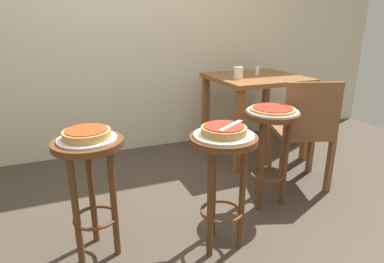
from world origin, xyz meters
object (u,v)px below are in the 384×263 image
object	(u,v)px
dining_table	(255,90)
serving_plate_leftside	(273,111)
stool_middle	(91,173)
pizza_middle	(87,134)
pizza_foreground	(224,130)
pizza_server_knife	(231,125)
serving_plate_foreground	(224,135)
stool_leftside	(270,138)
stool_foreground	(223,168)
serving_plate_middle	(87,139)
condiment_shaker	(258,70)
pizza_leftside	(273,109)
cup_near_edge	(238,73)
wooden_chair	(304,130)

from	to	relation	value
dining_table	serving_plate_leftside	bearing A→B (deg)	-116.05
stool_middle	pizza_middle	size ratio (longest dim) A/B	2.84
pizza_foreground	pizza_server_knife	xyz separation A→B (m)	(0.03, -0.02, 0.03)
serving_plate_foreground	stool_leftside	distance (m)	0.63
stool_foreground	serving_plate_middle	size ratio (longest dim) A/B	2.28
stool_middle	pizza_server_knife	bearing A→B (deg)	-17.96
serving_plate_middle	pizza_server_knife	distance (m)	0.74
pizza_foreground	serving_plate_leftside	bearing A→B (deg)	30.50
dining_table	condiment_shaker	world-z (taller)	condiment_shaker
serving_plate_middle	pizza_leftside	world-z (taller)	pizza_leftside
dining_table	cup_near_edge	world-z (taller)	cup_near_edge
cup_near_edge	condiment_shaker	world-z (taller)	cup_near_edge
pizza_foreground	pizza_server_knife	size ratio (longest dim) A/B	1.09
pizza_middle	pizza_server_knife	distance (m)	0.74
stool_foreground	stool_middle	bearing A→B (deg)	162.84
serving_plate_middle	stool_foreground	bearing A→B (deg)	-17.16
pizza_middle	condiment_shaker	world-z (taller)	condiment_shaker
stool_middle	pizza_leftside	world-z (taller)	pizza_leftside
stool_middle	pizza_server_knife	world-z (taller)	pizza_server_knife
stool_foreground	pizza_leftside	distance (m)	0.64
stool_middle	pizza_server_knife	xyz separation A→B (m)	(0.70, -0.23, 0.24)
serving_plate_foreground	condiment_shaker	world-z (taller)	condiment_shaker
stool_middle	serving_plate_middle	size ratio (longest dim) A/B	2.28
cup_near_edge	wooden_chair	world-z (taller)	cup_near_edge
pizza_leftside	dining_table	bearing A→B (deg)	63.95
pizza_foreground	serving_plate_foreground	bearing A→B (deg)	0.00
cup_near_edge	stool_foreground	bearing A→B (deg)	-122.69
condiment_shaker	wooden_chair	world-z (taller)	wooden_chair
pizza_foreground	pizza_server_knife	bearing A→B (deg)	-33.69
stool_middle	cup_near_edge	world-z (taller)	cup_near_edge
stool_leftside	dining_table	size ratio (longest dim) A/B	0.83
serving_plate_leftside	pizza_leftside	world-z (taller)	pizza_leftside
stool_foreground	stool_leftside	size ratio (longest dim) A/B	1.00
serving_plate_middle	cup_near_edge	xyz separation A→B (m)	(1.38, 0.90, 0.13)
pizza_middle	serving_plate_leftside	bearing A→B (deg)	4.83
serving_plate_leftside	dining_table	xyz separation A→B (m)	(0.43, 0.89, -0.05)
pizza_foreground	dining_table	world-z (taller)	dining_table
serving_plate_leftside	pizza_leftside	distance (m)	0.02
pizza_foreground	pizza_middle	bearing A→B (deg)	162.84
serving_plate_foreground	pizza_middle	size ratio (longest dim) A/B	1.34
serving_plate_middle	pizza_leftside	distance (m)	1.20
serving_plate_middle	serving_plate_leftside	bearing A→B (deg)	4.83
stool_foreground	pizza_middle	size ratio (longest dim) A/B	2.84
stool_middle	dining_table	xyz separation A→B (m)	(1.62, 0.99, 0.14)
serving_plate_leftside	wooden_chair	world-z (taller)	wooden_chair
condiment_shaker	serving_plate_middle	bearing A→B (deg)	-147.93
serving_plate_leftside	wooden_chair	distance (m)	0.47
serving_plate_foreground	pizza_leftside	distance (m)	0.61
serving_plate_middle	pizza_middle	size ratio (longest dim) A/B	1.24
pizza_leftside	cup_near_edge	size ratio (longest dim) A/B	2.83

